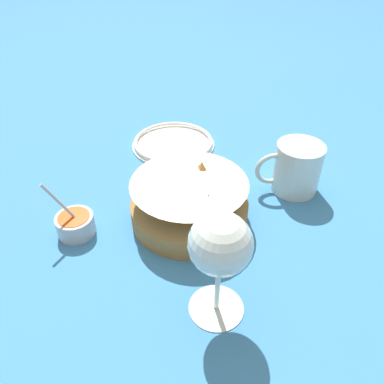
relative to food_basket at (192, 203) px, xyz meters
name	(u,v)px	position (x,y,z in m)	size (l,w,h in m)	color
ground_plane	(188,211)	(0.01, -0.02, -0.03)	(4.00, 4.00, 0.00)	teal
food_basket	(192,203)	(0.00, 0.00, 0.00)	(0.20, 0.20, 0.09)	olive
sauce_cup	(75,224)	(0.20, 0.01, -0.01)	(0.07, 0.06, 0.11)	#B7B7BC
wine_glass	(220,248)	(-0.01, 0.19, 0.09)	(0.08, 0.08, 0.17)	silver
beer_mug	(296,169)	(-0.21, -0.06, 0.01)	(0.13, 0.09, 0.10)	silver
side_plate	(173,143)	(0.01, -0.25, -0.03)	(0.19, 0.19, 0.01)	white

